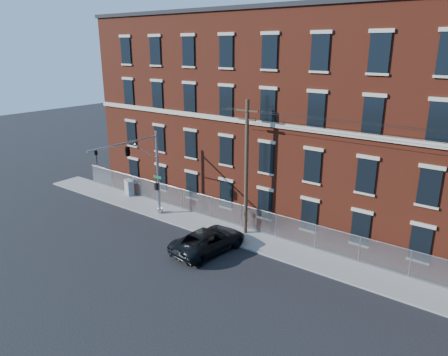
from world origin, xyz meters
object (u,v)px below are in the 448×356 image
traffic_signal_mast (135,158)px  utility_cabinet (129,187)px  pickup_truck (209,240)px  utility_pole_near (246,166)px

traffic_signal_mast → utility_cabinet: 8.15m
pickup_truck → utility_pole_near: bearing=-90.8°
utility_pole_near → pickup_truck: utility_pole_near is taller
traffic_signal_mast → utility_pole_near: bearing=23.1°
utility_pole_near → utility_cabinet: 14.31m
pickup_truck → utility_cabinet: bearing=-11.1°
pickup_truck → utility_cabinet: (-13.09, 4.19, 0.03)m
traffic_signal_mast → pickup_truck: traffic_signal_mast is taller
traffic_signal_mast → pickup_truck: bearing=-2.8°
utility_pole_near → pickup_truck: size_ratio=1.75×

